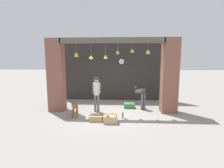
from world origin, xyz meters
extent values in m
plane|color=gray|center=(0.00, 0.00, 0.00)|extent=(60.00, 60.00, 0.00)
cube|color=#2D2B28|center=(0.00, 2.59, 1.67)|extent=(6.50, 0.12, 3.35)
cube|color=brown|center=(-2.60, 0.30, 1.67)|extent=(0.70, 0.60, 3.35)
cube|color=brown|center=(2.60, 0.30, 1.67)|extent=(0.70, 0.60, 3.35)
cube|color=#5B564C|center=(0.00, 0.12, 3.23)|extent=(4.60, 0.24, 0.24)
cylinder|color=#B2AD99|center=(-1.59, 0.15, 2.89)|extent=(0.01, 0.01, 0.43)
ellipsoid|color=yellow|center=(-1.54, 0.15, 2.59)|extent=(0.12, 0.07, 0.19)
ellipsoid|color=yellow|center=(-1.56, 0.19, 2.59)|extent=(0.10, 0.12, 0.20)
ellipsoid|color=yellow|center=(-1.61, 0.19, 2.59)|extent=(0.10, 0.12, 0.20)
ellipsoid|color=yellow|center=(-1.63, 0.15, 2.59)|extent=(0.12, 0.07, 0.19)
ellipsoid|color=yellow|center=(-1.61, 0.11, 2.59)|extent=(0.10, 0.12, 0.20)
ellipsoid|color=yellow|center=(-1.56, 0.11, 2.59)|extent=(0.10, 0.12, 0.20)
cylinder|color=#B2AD99|center=(-0.91, 0.10, 2.84)|extent=(0.01, 0.01, 0.54)
ellipsoid|color=yellow|center=(-0.87, 0.10, 2.49)|extent=(0.11, 0.06, 0.17)
ellipsoid|color=yellow|center=(-0.89, 0.14, 2.49)|extent=(0.10, 0.10, 0.18)
ellipsoid|color=yellow|center=(-0.92, 0.14, 2.49)|extent=(0.07, 0.11, 0.18)
ellipsoid|color=yellow|center=(-0.95, 0.12, 2.49)|extent=(0.11, 0.08, 0.18)
ellipsoid|color=yellow|center=(-0.95, 0.08, 2.49)|extent=(0.11, 0.08, 0.18)
ellipsoid|color=yellow|center=(-0.92, 0.06, 2.49)|extent=(0.07, 0.11, 0.18)
ellipsoid|color=yellow|center=(-0.89, 0.07, 2.49)|extent=(0.10, 0.10, 0.18)
cylinder|color=#B2AD99|center=(-0.27, 0.08, 2.84)|extent=(0.01, 0.01, 0.53)
ellipsoid|color=yellow|center=(-0.23, 0.08, 2.50)|extent=(0.11, 0.06, 0.17)
ellipsoid|color=yellow|center=(-0.24, 0.11, 2.50)|extent=(0.09, 0.10, 0.17)
ellipsoid|color=yellow|center=(-0.28, 0.12, 2.50)|extent=(0.07, 0.11, 0.17)
ellipsoid|color=yellow|center=(-0.30, 0.10, 2.50)|extent=(0.11, 0.08, 0.17)
ellipsoid|color=yellow|center=(-0.30, 0.06, 2.50)|extent=(0.11, 0.08, 0.17)
ellipsoid|color=yellow|center=(-0.28, 0.04, 2.50)|extent=(0.07, 0.11, 0.17)
ellipsoid|color=yellow|center=(-0.24, 0.05, 2.50)|extent=(0.09, 0.10, 0.17)
cylinder|color=#B2AD99|center=(0.26, 0.16, 2.94)|extent=(0.01, 0.01, 0.34)
ellipsoid|color=gold|center=(0.30, 0.16, 2.70)|extent=(0.11, 0.06, 0.17)
ellipsoid|color=gold|center=(0.27, 0.19, 2.70)|extent=(0.08, 0.11, 0.17)
ellipsoid|color=gold|center=(0.23, 0.18, 2.70)|extent=(0.10, 0.09, 0.17)
ellipsoid|color=gold|center=(0.23, 0.13, 2.70)|extent=(0.10, 0.09, 0.17)
ellipsoid|color=gold|center=(0.27, 0.12, 2.70)|extent=(0.08, 0.11, 0.17)
cylinder|color=#B2AD99|center=(0.90, 0.14, 2.98)|extent=(0.01, 0.01, 0.26)
ellipsoid|color=yellow|center=(0.94, 0.14, 2.77)|extent=(0.11, 0.06, 0.17)
ellipsoid|color=yellow|center=(0.90, 0.18, 2.77)|extent=(0.06, 0.11, 0.17)
ellipsoid|color=yellow|center=(0.86, 0.14, 2.77)|extent=(0.11, 0.06, 0.17)
ellipsoid|color=yellow|center=(0.90, 0.10, 2.77)|extent=(0.06, 0.11, 0.17)
cylinder|color=#B2AD99|center=(1.59, 0.16, 2.96)|extent=(0.01, 0.01, 0.31)
ellipsoid|color=yellow|center=(1.64, 0.16, 2.72)|extent=(0.12, 0.07, 0.19)
ellipsoid|color=yellow|center=(1.60, 0.21, 2.72)|extent=(0.09, 0.12, 0.20)
ellipsoid|color=yellow|center=(1.55, 0.19, 2.72)|extent=(0.12, 0.10, 0.20)
ellipsoid|color=yellow|center=(1.55, 0.13, 2.72)|extent=(0.12, 0.10, 0.20)
ellipsoid|color=yellow|center=(1.60, 0.12, 2.72)|extent=(0.09, 0.12, 0.20)
ellipsoid|color=brown|center=(-1.54, -0.52, 0.49)|extent=(0.40, 0.73, 0.27)
cylinder|color=brown|center=(-1.41, -0.76, 0.18)|extent=(0.07, 0.07, 0.37)
cylinder|color=brown|center=(-1.57, -0.80, 0.18)|extent=(0.07, 0.07, 0.37)
cylinder|color=brown|center=(-1.51, -0.25, 0.18)|extent=(0.07, 0.07, 0.37)
cylinder|color=brown|center=(-1.67, -0.28, 0.18)|extent=(0.07, 0.07, 0.37)
ellipsoid|color=brown|center=(-1.47, -0.89, 0.55)|extent=(0.22, 0.28, 0.19)
cone|color=brown|center=(-1.41, -0.88, 0.65)|extent=(0.06, 0.06, 0.08)
cone|color=brown|center=(-1.52, -0.90, 0.65)|extent=(0.06, 0.06, 0.08)
cylinder|color=brown|center=(-1.61, -0.15, 0.52)|extent=(0.08, 0.22, 0.28)
cylinder|color=#6B665B|center=(-0.63, 0.15, 0.39)|extent=(0.11, 0.11, 0.78)
cylinder|color=#6B665B|center=(-0.77, 0.15, 0.39)|extent=(0.11, 0.11, 0.78)
cube|color=white|center=(-0.70, 0.15, 1.08)|extent=(0.21, 0.18, 0.59)
cylinder|color=tan|center=(-0.56, 0.16, 1.11)|extent=(0.06, 0.06, 0.52)
cylinder|color=tan|center=(-0.84, 0.15, 1.11)|extent=(0.06, 0.06, 0.52)
sphere|color=tan|center=(-0.70, 0.15, 1.47)|extent=(0.20, 0.20, 0.20)
cylinder|color=#2D2D2D|center=(-0.70, 0.15, 1.56)|extent=(0.21, 0.21, 0.07)
cube|color=#2D2D2D|center=(-0.69, 0.05, 1.53)|extent=(0.18, 0.12, 0.01)
cylinder|color=#56565B|center=(1.43, 0.56, 0.40)|extent=(0.11, 0.11, 0.81)
cylinder|color=#56565B|center=(1.55, 0.63, 0.40)|extent=(0.11, 0.11, 0.81)
cube|color=#4C5B4C|center=(1.36, 0.84, 0.88)|extent=(0.48, 0.63, 0.31)
sphere|color=black|center=(1.17, 1.17, 0.96)|extent=(0.20, 0.20, 0.20)
cube|color=tan|center=(0.03, -1.21, 0.14)|extent=(0.51, 0.41, 0.28)
sphere|color=orange|center=(-0.04, -1.38, 0.31)|extent=(0.07, 0.07, 0.07)
sphere|color=orange|center=(0.25, -1.23, 0.31)|extent=(0.07, 0.07, 0.07)
sphere|color=orange|center=(-0.12, -1.35, 0.31)|extent=(0.07, 0.07, 0.07)
sphere|color=orange|center=(-0.06, -1.34, 0.31)|extent=(0.07, 0.07, 0.07)
sphere|color=orange|center=(-0.04, -1.27, 0.31)|extent=(0.07, 0.07, 0.07)
sphere|color=orange|center=(-0.11, -1.35, 0.31)|extent=(0.07, 0.07, 0.07)
sphere|color=orange|center=(0.24, -1.32, 0.31)|extent=(0.07, 0.07, 0.07)
sphere|color=orange|center=(0.09, -1.08, 0.31)|extent=(0.07, 0.07, 0.07)
cube|color=tan|center=(-0.56, -1.01, 0.11)|extent=(0.51, 0.43, 0.22)
sphere|color=red|center=(-0.39, -0.93, 0.25)|extent=(0.07, 0.07, 0.07)
sphere|color=#99B238|center=(-0.34, -0.95, 0.25)|extent=(0.07, 0.07, 0.07)
sphere|color=#99B238|center=(-0.63, -1.04, 0.25)|extent=(0.07, 0.07, 0.07)
sphere|color=#99B238|center=(-0.46, -1.07, 0.25)|extent=(0.07, 0.07, 0.07)
sphere|color=#99B238|center=(-0.52, -1.07, 0.25)|extent=(0.07, 0.07, 0.07)
sphere|color=#99B238|center=(-0.56, -0.93, 0.25)|extent=(0.07, 0.07, 0.07)
cube|color=#387A42|center=(0.84, 0.89, 0.11)|extent=(0.52, 0.43, 0.23)
cylinder|color=#38934C|center=(0.50, -0.66, 0.11)|extent=(0.07, 0.07, 0.21)
cylinder|color=black|center=(0.50, -0.66, 0.23)|extent=(0.04, 0.04, 0.02)
cylinder|color=black|center=(0.43, 2.52, 2.28)|extent=(0.32, 0.01, 0.32)
cylinder|color=white|center=(0.43, 2.51, 2.28)|extent=(0.30, 0.02, 0.30)
cube|color=black|center=(0.43, 2.50, 2.31)|extent=(0.01, 0.01, 0.08)
cube|color=black|center=(0.47, 2.50, 2.28)|extent=(0.11, 0.01, 0.01)
camera|label=1|loc=(0.44, -7.64, 2.45)|focal=28.00mm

